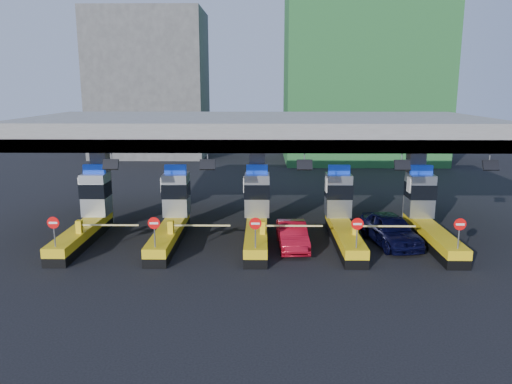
{
  "coord_description": "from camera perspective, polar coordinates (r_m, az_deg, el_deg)",
  "views": [
    {
      "loc": [
        0.37,
        -28.23,
        8.86
      ],
      "look_at": [
        -0.04,
        0.0,
        2.85
      ],
      "focal_mm": 35.0,
      "sensor_mm": 36.0,
      "label": 1
    }
  ],
  "objects": [
    {
      "name": "toll_canopy",
      "position": [
        31.23,
        0.15,
        7.01
      ],
      "size": [
        28.0,
        12.09,
        7.0
      ],
      "color": "slate",
      "rests_on": "ground"
    },
    {
      "name": "toll_lane_left",
      "position": [
        29.96,
        -9.53,
        -2.57
      ],
      "size": [
        4.43,
        8.0,
        4.16
      ],
      "color": "black",
      "rests_on": "ground"
    },
    {
      "name": "bg_building_concrete",
      "position": [
        65.82,
        -12.04,
        11.89
      ],
      "size": [
        14.0,
        10.0,
        18.0
      ],
      "primitive_type": "cube",
      "color": "#4C4C49",
      "rests_on": "ground"
    },
    {
      "name": "toll_lane_far_right",
      "position": [
        31.01,
        18.92,
        -2.57
      ],
      "size": [
        4.43,
        8.0,
        4.16
      ],
      "color": "black",
      "rests_on": "ground"
    },
    {
      "name": "van",
      "position": [
        29.4,
        15.1,
        -4.14
      ],
      "size": [
        3.05,
        5.5,
        1.77
      ],
      "primitive_type": "imported",
      "rotation": [
        0.0,
        0.0,
        0.19
      ],
      "color": "black",
      "rests_on": "ground"
    },
    {
      "name": "toll_lane_far_left",
      "position": [
        31.24,
        -18.6,
        -2.44
      ],
      "size": [
        4.43,
        8.0,
        4.16
      ],
      "color": "black",
      "rests_on": "ground"
    },
    {
      "name": "ground",
      "position": [
        29.59,
        0.07,
        -5.4
      ],
      "size": [
        120.0,
        120.0,
        0.0
      ],
      "primitive_type": "plane",
      "color": "black",
      "rests_on": "ground"
    },
    {
      "name": "red_car",
      "position": [
        27.88,
        4.17,
        -4.97
      ],
      "size": [
        1.74,
        4.47,
        1.45
      ],
      "primitive_type": "imported",
      "rotation": [
        0.0,
        0.0,
        0.05
      ],
      "color": "maroon",
      "rests_on": "ground"
    },
    {
      "name": "toll_lane_right",
      "position": [
        29.83,
        9.74,
        -2.64
      ],
      "size": [
        4.43,
        8.0,
        4.16
      ],
      "color": "black",
      "rests_on": "ground"
    },
    {
      "name": "toll_lane_center",
      "position": [
        29.48,
        0.09,
        -2.64
      ],
      "size": [
        4.43,
        8.0,
        4.16
      ],
      "color": "black",
      "rests_on": "ground"
    },
    {
      "name": "bg_building_scaffold",
      "position": [
        61.56,
        12.23,
        16.56
      ],
      "size": [
        18.0,
        12.0,
        28.0
      ],
      "primitive_type": "cube",
      "color": "#1E5926",
      "rests_on": "ground"
    }
  ]
}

